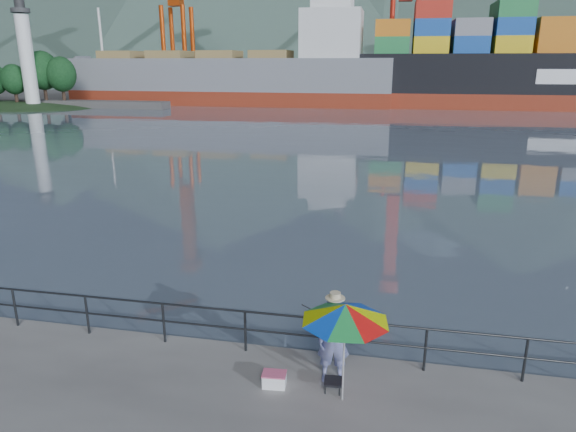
% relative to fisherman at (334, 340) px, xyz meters
% --- Properties ---
extents(harbor_water, '(500.00, 280.00, 0.00)m').
position_rel_fisherman_xyz_m(harbor_water, '(-3.11, 129.03, -0.93)').
color(harbor_water, '#505E6D').
rests_on(harbor_water, ground).
extents(far_dock, '(200.00, 40.00, 0.40)m').
position_rel_fisherman_xyz_m(far_dock, '(6.89, 92.03, -0.93)').
color(far_dock, '#514F4C').
rests_on(far_dock, ground).
extents(guardrail, '(22.00, 0.06, 1.03)m').
position_rel_fisherman_xyz_m(guardrail, '(-3.11, 0.73, -0.41)').
color(guardrail, '#2D3033').
rests_on(guardrail, ground).
extents(lighthouse_islet, '(48.00, 26.40, 19.20)m').
position_rel_fisherman_xyz_m(lighthouse_islet, '(-58.08, 61.02, -0.67)').
color(lighthouse_islet, '#263F1E').
rests_on(lighthouse_islet, ground).
extents(container_stacks, '(58.00, 5.40, 7.80)m').
position_rel_fisherman_xyz_m(container_stacks, '(31.63, 92.48, 2.05)').
color(container_stacks, gray).
rests_on(container_stacks, ground).
extents(fisherman, '(0.74, 0.55, 1.86)m').
position_rel_fisherman_xyz_m(fisherman, '(0.00, 0.00, 0.00)').
color(fisherman, navy).
rests_on(fisherman, ground).
extents(beach_umbrella, '(2.11, 2.11, 2.08)m').
position_rel_fisherman_xyz_m(beach_umbrella, '(0.26, -0.64, 0.98)').
color(beach_umbrella, white).
rests_on(beach_umbrella, ground).
extents(folding_stool, '(0.39, 0.39, 0.24)m').
position_rel_fisherman_xyz_m(folding_stool, '(0.05, -0.37, -0.80)').
color(folding_stool, black).
rests_on(folding_stool, ground).
extents(cooler_bag, '(0.49, 0.35, 0.27)m').
position_rel_fisherman_xyz_m(cooler_bag, '(-1.16, -0.46, -0.79)').
color(cooler_bag, white).
rests_on(cooler_bag, ground).
extents(fishing_rod, '(0.56, 1.60, 1.19)m').
position_rel_fisherman_xyz_m(fishing_rod, '(-0.46, 1.16, -0.93)').
color(fishing_rod, black).
rests_on(fishing_rod, ground).
extents(bulk_carrier, '(52.25, 9.04, 14.50)m').
position_rel_fisherman_xyz_m(bulk_carrier, '(-23.60, 73.02, 3.18)').
color(bulk_carrier, maroon).
rests_on(bulk_carrier, ground).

